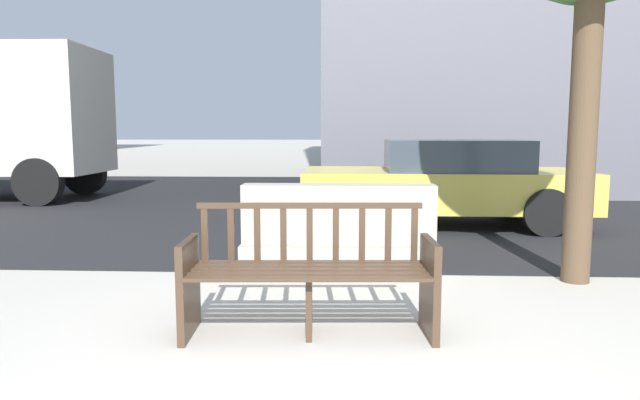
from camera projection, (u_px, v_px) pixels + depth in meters
street_asphalt at (344, 200)px, 11.52m from camera, size 120.00×12.00×0.01m
street_bench at (309, 277)px, 3.89m from camera, size 1.71×0.61×0.88m
jersey_barrier_centre at (338, 232)px, 5.96m from camera, size 2.01×0.70×0.84m
car_taxi_near at (445, 182)px, 8.44m from camera, size 4.08×1.94×1.26m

